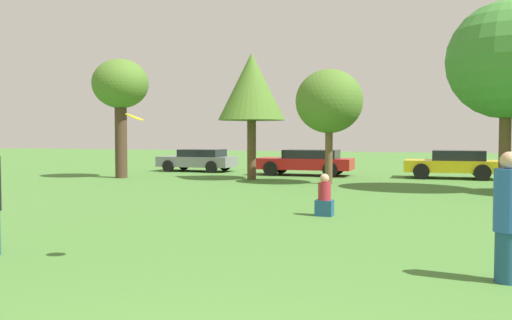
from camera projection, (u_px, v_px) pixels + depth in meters
person_catcher at (508, 217)px, 6.94m from camera, size 0.36×0.36×1.71m
frisbee at (134, 117)px, 7.78m from camera, size 0.27×0.27×0.14m
bystander_sitting at (324, 198)px, 12.76m from camera, size 0.41×0.34×1.01m
tree_0 at (120, 87)px, 24.02m from camera, size 2.52×2.52×5.36m
tree_1 at (252, 87)px, 23.17m from camera, size 2.92×2.92×5.50m
tree_2 at (329, 102)px, 21.02m from camera, size 2.65×2.65×4.53m
tree_3 at (507, 61)px, 17.97m from camera, size 3.95×3.95×6.44m
parked_car_grey at (198, 160)px, 28.56m from camera, size 4.05×2.13×1.18m
parked_car_red at (306, 161)px, 25.67m from camera, size 4.65×2.08×1.23m
parked_car_yellow at (453, 163)px, 23.83m from camera, size 4.04×2.18×1.26m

